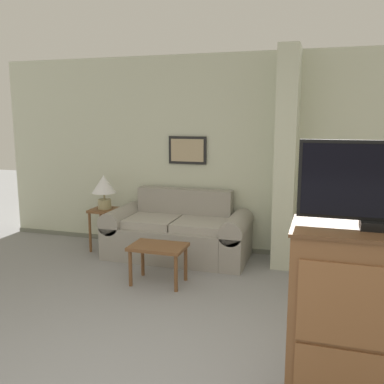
{
  "coord_description": "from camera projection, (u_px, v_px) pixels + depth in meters",
  "views": [
    {
      "loc": [
        0.97,
        -1.91,
        1.81
      ],
      "look_at": [
        -0.28,
        2.15,
        1.05
      ],
      "focal_mm": 40.0,
      "sensor_mm": 36.0,
      "label": 1
    }
  ],
  "objects": [
    {
      "name": "side_table",
      "position": [
        105.0,
        218.0,
        5.79
      ],
      "size": [
        0.36,
        0.36,
        0.57
      ],
      "color": "brown",
      "rests_on": "ground_plane"
    },
    {
      "name": "coffee_table",
      "position": [
        158.0,
        251.0,
        4.62
      ],
      "size": [
        0.6,
        0.41,
        0.43
      ],
      "color": "brown",
      "rests_on": "ground_plane"
    },
    {
      "name": "couch",
      "position": [
        178.0,
        233.0,
        5.53
      ],
      "size": [
        1.84,
        0.84,
        0.85
      ],
      "color": "gray",
      "rests_on": "ground_plane"
    },
    {
      "name": "table_lamp",
      "position": [
        104.0,
        187.0,
        5.71
      ],
      "size": [
        0.32,
        0.32,
        0.46
      ],
      "color": "tan",
      "rests_on": "side_table"
    },
    {
      "name": "wall_partition_pillar",
      "position": [
        286.0,
        159.0,
        5.11
      ],
      "size": [
        0.24,
        0.57,
        2.6
      ],
      "color": "beige",
      "rests_on": "ground_plane"
    },
    {
      "name": "tv_dresser",
      "position": [
        375.0,
        328.0,
        2.49
      ],
      "size": [
        0.99,
        0.5,
        1.18
      ],
      "color": "brown",
      "rests_on": "ground_plane"
    },
    {
      "name": "wall_back",
      "position": [
        246.0,
        156.0,
        5.59
      ],
      "size": [
        7.14,
        0.16,
        2.6
      ],
      "color": "beige",
      "rests_on": "ground_plane"
    }
  ]
}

